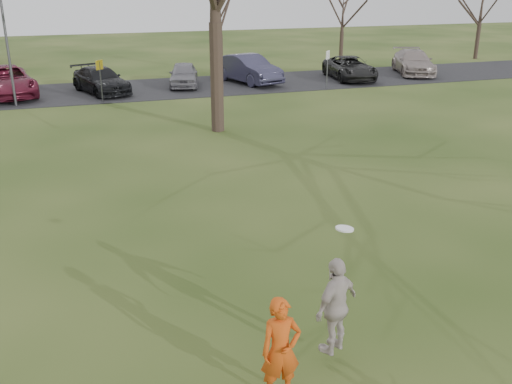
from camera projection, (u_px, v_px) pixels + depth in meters
ground at (334, 362)px, 9.25m from camera, size 120.00×120.00×0.00m
parking_strip at (136, 90)px, 31.49m from camera, size 62.00×6.50×0.04m
player_defender at (281, 350)px, 8.21m from camera, size 0.61×0.42×1.63m
car_2 at (6, 81)px, 29.45m from camera, size 3.56×5.86×1.52m
car_3 at (101, 80)px, 30.36m from camera, size 3.22×4.89×1.32m
car_4 at (184, 74)px, 32.19m from camera, size 2.36×4.06×1.30m
car_5 at (248, 69)px, 33.18m from camera, size 3.04×5.11×1.59m
car_6 at (350, 68)px, 34.41m from camera, size 2.77×5.00×1.33m
car_7 at (413, 62)px, 36.32m from camera, size 3.61×5.40×1.45m
catching_play at (336, 305)px, 8.92m from camera, size 1.03×0.80×2.19m
lamp_post at (4, 20)px, 26.13m from camera, size 0.34×0.34×6.27m
sign_yellow at (100, 73)px, 27.74m from camera, size 0.35×0.35×2.08m
sign_white at (327, 62)px, 31.24m from camera, size 0.35×0.35×2.08m
small_tree_row at (192, 10)px, 35.92m from camera, size 55.00×5.90×8.50m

